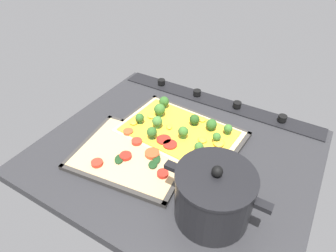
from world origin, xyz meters
TOP-DOWN VIEW (x-y plane):
  - ground_plane at (0.00, 0.00)cm, footprint 76.85×65.19cm
  - stove_control_panel at (0.00, -29.09)cm, footprint 73.77×7.00cm
  - baking_tray_front at (2.71, -6.23)cm, footprint 39.10×27.62cm
  - broccoli_pizza at (2.94, -6.60)cm, footprint 36.54×25.06cm
  - baking_tray_back at (9.43, 8.55)cm, footprint 34.45×28.76cm
  - veggie_pizza_back at (8.94, 8.17)cm, footprint 31.77×26.09cm
  - cooking_pot at (-17.51, 14.75)cm, footprint 24.36×17.50cm

SIDE VIEW (x-z plane):
  - ground_plane at x=0.00cm, z-range -3.00..0.00cm
  - baking_tray_front at x=2.71cm, z-range -0.28..1.02cm
  - baking_tray_back at x=9.43cm, z-range -0.28..1.02cm
  - stove_control_panel at x=0.00cm, z-range -0.74..1.86cm
  - veggie_pizza_back at x=8.94cm, z-range 0.15..2.05cm
  - broccoli_pizza at x=2.94cm, z-range -1.02..4.79cm
  - cooking_pot at x=-17.51cm, z-range -1.14..14.42cm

